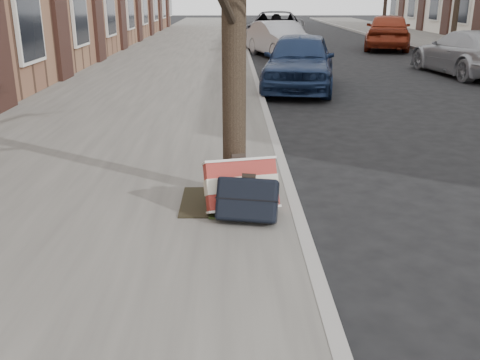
{
  "coord_description": "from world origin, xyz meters",
  "views": [
    {
      "loc": [
        -1.91,
        -3.98,
        2.16
      ],
      "look_at": [
        -1.82,
        0.8,
        0.5
      ],
      "focal_mm": 40.0,
      "sensor_mm": 36.0,
      "label": 1
    }
  ],
  "objects_px": {
    "car_near_front": "(300,61)",
    "car_near_mid": "(279,39)",
    "suitcase_red": "(241,185)",
    "suitcase_navy": "(247,199)"
  },
  "relations": [
    {
      "from": "suitcase_red",
      "to": "car_near_front",
      "type": "height_order",
      "value": "car_near_front"
    },
    {
      "from": "suitcase_navy",
      "to": "car_near_mid",
      "type": "height_order",
      "value": "car_near_mid"
    },
    {
      "from": "suitcase_red",
      "to": "suitcase_navy",
      "type": "xyz_separation_m",
      "value": [
        0.05,
        -0.27,
        -0.04
      ]
    },
    {
      "from": "car_near_front",
      "to": "suitcase_navy",
      "type": "bearing_deg",
      "value": -90.18
    },
    {
      "from": "suitcase_red",
      "to": "car_near_mid",
      "type": "distance_m",
      "value": 15.21
    },
    {
      "from": "suitcase_red",
      "to": "car_near_front",
      "type": "distance_m",
      "value": 8.13
    },
    {
      "from": "suitcase_red",
      "to": "car_near_mid",
      "type": "xyz_separation_m",
      "value": [
        1.69,
        15.12,
        0.25
      ]
    },
    {
      "from": "car_near_front",
      "to": "car_near_mid",
      "type": "distance_m",
      "value": 7.14
    },
    {
      "from": "car_near_front",
      "to": "car_near_mid",
      "type": "xyz_separation_m",
      "value": [
        0.14,
        7.14,
        -0.04
      ]
    },
    {
      "from": "suitcase_red",
      "to": "suitcase_navy",
      "type": "bearing_deg",
      "value": -91.5
    }
  ]
}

